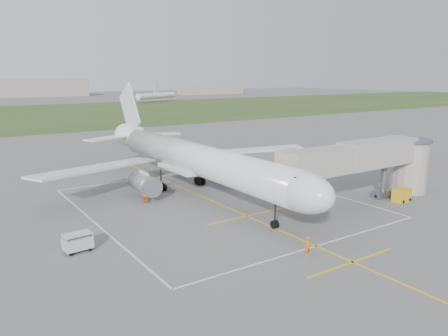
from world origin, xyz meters
TOP-DOWN VIEW (x-y plane):
  - ground at (0.00, 0.00)m, footprint 700.00×700.00m
  - grass_strip at (0.00, 130.00)m, footprint 700.00×120.00m
  - apron_markings at (0.00, -5.82)m, footprint 28.20×60.00m
  - airliner at (-0.00, 0.75)m, footprint 38.93×46.75m
  - jet_bridge at (15.72, -13.50)m, footprint 23.40×5.00m
  - gpu_unit at (18.36, -15.81)m, footprint 2.23×1.67m
  - baggage_cart at (-17.49, -9.61)m, footprint 2.40×1.57m
  - ramp_worker_nose at (-2.06, -21.07)m, footprint 0.68×0.54m
  - ramp_worker_wing at (-6.77, 0.72)m, footprint 1.17×1.15m

SIDE VIEW (x-z plane):
  - ground at x=0.00m, z-range 0.00..0.00m
  - apron_markings at x=0.00m, z-range 0.00..0.01m
  - grass_strip at x=0.00m, z-range 0.00..0.02m
  - gpu_unit at x=18.36m, z-range -0.01..1.58m
  - baggage_cart at x=-17.49m, z-range 0.02..1.61m
  - ramp_worker_nose at x=-2.06m, z-range 0.00..1.63m
  - ramp_worker_wing at x=-6.77m, z-range 0.00..1.90m
  - airliner at x=0.00m, z-range -2.37..11.15m
  - jet_bridge at x=15.72m, z-range 1.14..8.34m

